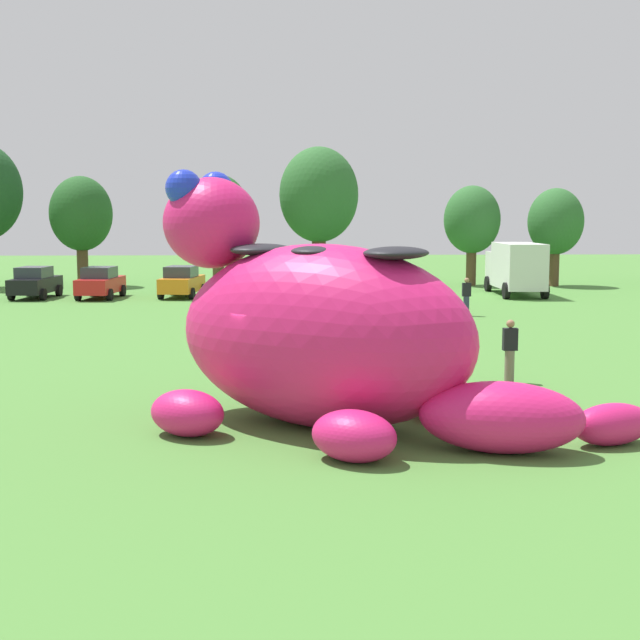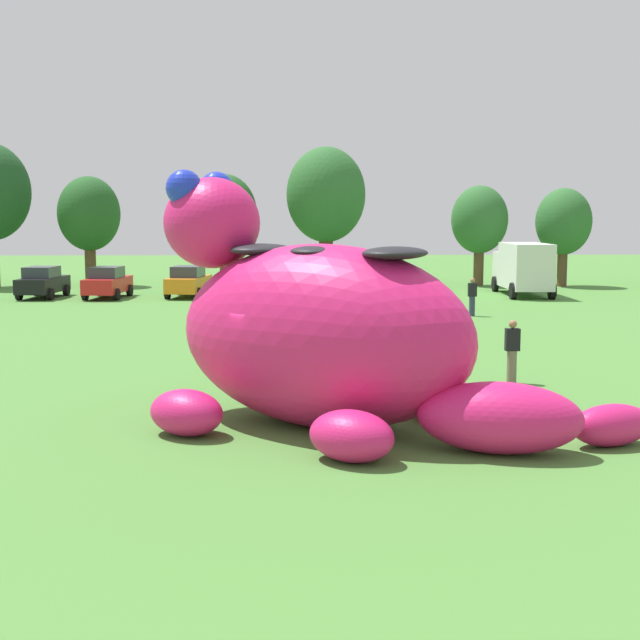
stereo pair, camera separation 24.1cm
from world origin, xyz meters
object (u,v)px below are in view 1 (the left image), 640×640
car_black (35,282)px  car_orange (182,282)px  spectator_mid_field (466,297)px  spectator_by_cars (295,294)px  spectator_near_inflatable (300,327)px  box_truck (516,267)px  car_white (250,283)px  car_red (100,283)px  car_silver (321,281)px  spectator_wandering (510,351)px  car_green (385,281)px  giant_inflatable_creature (323,333)px

car_black → car_orange: bearing=1.7°
spectator_mid_field → spectator_by_cars: (-7.65, 1.98, 0.00)m
spectator_near_inflatable → spectator_mid_field: bearing=52.9°
box_truck → spectator_mid_field: (-4.90, -9.93, -0.75)m
car_white → spectator_by_cars: 6.75m
car_red → car_silver: 12.04m
spectator_wandering → spectator_near_inflatable: bearing=135.6°
car_green → spectator_mid_field: bearing=-75.0°
spectator_by_cars → car_green: bearing=55.4°
giant_inflatable_creature → spectator_wandering: (5.24, 4.59, -1.16)m
car_orange → spectator_near_inflatable: car_orange is taller
spectator_near_inflatable → box_truck: bearing=58.0°
car_green → spectator_by_cars: size_ratio=2.42×
car_orange → spectator_wandering: (11.61, -25.00, -0.01)m
car_silver → box_truck: (10.97, 0.31, 0.74)m
box_truck → car_orange: bearing=-178.6°
car_red → box_truck: 23.02m
spectator_mid_field → spectator_wandering: (-2.14, -15.52, 0.00)m
giant_inflatable_creature → spectator_wandering: bearing=41.2°
car_white → car_silver: same height
giant_inflatable_creature → car_orange: size_ratio=2.45×
spectator_wandering → spectator_mid_field: bearing=82.1°
car_white → spectator_mid_field: size_ratio=2.43×
giant_inflatable_creature → box_truck: 32.46m
car_silver → car_orange: bearing=-179.0°
giant_inflatable_creature → spectator_mid_field: giant_inflatable_creature is taller
giant_inflatable_creature → car_white: (-2.59, 28.42, -1.15)m
car_black → car_white: size_ratio=1.02×
car_black → spectator_by_cars: bearing=-27.5°
car_green → box_truck: box_truck is taller
car_white → car_green: size_ratio=1.00×
giant_inflatable_creature → car_red: bearing=110.2°
spectator_mid_field → box_truck: bearing=63.7°
car_black → car_silver: 15.59m
car_white → car_green: same height
spectator_mid_field → spectator_wandering: 15.67m
car_orange → spectator_mid_field: car_orange is taller
car_orange → car_green: size_ratio=1.04×
spectator_near_inflatable → car_black: bearing=125.8°
car_white → spectator_by_cars: size_ratio=2.43×
car_black → box_truck: size_ratio=0.65×
car_silver → spectator_by_cars: bearing=-101.7°
giant_inflatable_creature → car_black: size_ratio=2.50×
car_silver → spectator_by_cars: (-1.58, -7.64, -0.01)m
car_white → car_green: (7.45, 1.08, 0.00)m
car_red → car_silver: same height
box_truck → spectator_mid_field: size_ratio=3.77×
spectator_by_cars → car_orange: bearing=129.1°
car_black → spectator_near_inflatable: car_black is taller
car_orange → car_white: (3.78, -1.17, 0.00)m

